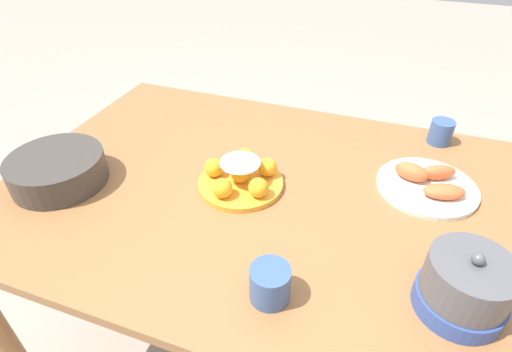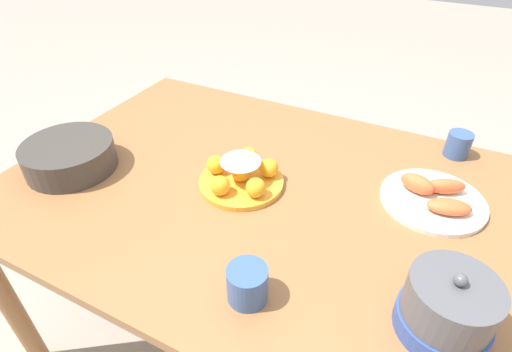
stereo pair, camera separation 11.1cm
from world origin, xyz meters
TOP-DOWN VIEW (x-y plane):
  - ground_plane at (0.00, 0.00)m, footprint 12.00×12.00m
  - dining_table at (0.00, 0.00)m, footprint 1.51×1.02m
  - cake_plate at (0.09, 0.01)m, footprint 0.24×0.24m
  - serving_bowl at (0.58, 0.17)m, footprint 0.26×0.26m
  - seafood_platter at (-0.41, -0.15)m, footprint 0.27×0.27m
  - cup_near at (-0.44, -0.43)m, footprint 0.07×0.07m
  - cup_far at (-0.11, 0.34)m, footprint 0.09×0.09m
  - warming_pot at (-0.47, 0.24)m, footprint 0.18×0.18m

SIDE VIEW (x-z plane):
  - ground_plane at x=0.00m, z-range 0.00..0.00m
  - dining_table at x=0.00m, z-range 0.29..1.03m
  - seafood_platter at x=-0.41m, z-range 0.73..0.79m
  - cake_plate at x=0.09m, z-range 0.73..0.82m
  - cup_near at x=-0.44m, z-range 0.74..0.82m
  - cup_far at x=-0.11m, z-range 0.74..0.82m
  - serving_bowl at x=0.58m, z-range 0.74..0.83m
  - warming_pot at x=-0.47m, z-range 0.73..0.88m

